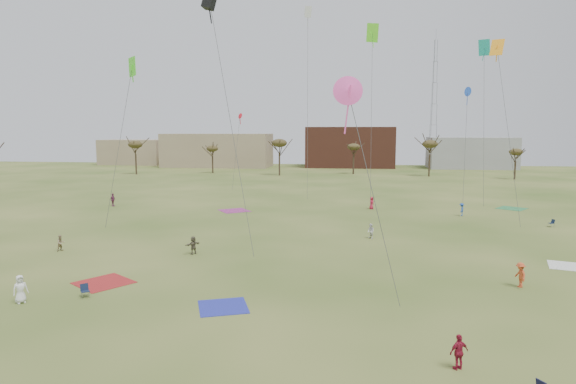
# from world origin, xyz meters

# --- Properties ---
(ground) EXTENTS (260.00, 260.00, 0.00)m
(ground) POSITION_xyz_m (0.00, 0.00, 0.00)
(ground) COLOR #335119
(ground) RESTS_ON ground
(flyer_near_left) EXTENTS (0.99, 1.05, 1.80)m
(flyer_near_left) POSITION_xyz_m (-15.14, -2.72, 0.90)
(flyer_near_left) COLOR white
(flyer_near_left) RESTS_ON ground
(spectator_fore_a) EXTENTS (1.05, 0.80, 1.66)m
(spectator_fore_a) POSITION_xyz_m (10.47, -8.14, 0.83)
(spectator_fore_a) COLOR maroon
(spectator_fore_a) RESTS_ON ground
(spectator_fore_b) EXTENTS (0.84, 0.90, 1.47)m
(spectator_fore_b) POSITION_xyz_m (-20.55, 10.21, 0.73)
(spectator_fore_b) COLOR #95805F
(spectator_fore_b) RESTS_ON ground
(spectator_fore_c) EXTENTS (1.28, 1.47, 1.61)m
(spectator_fore_c) POSITION_xyz_m (-8.26, 10.62, 0.80)
(spectator_fore_c) COLOR brown
(spectator_fore_c) RESTS_ON ground
(flyer_mid_b) EXTENTS (0.85, 1.23, 1.75)m
(flyer_mid_b) POSITION_xyz_m (17.24, 4.65, 0.88)
(flyer_mid_b) COLOR #CA4B25
(flyer_mid_b) RESTS_ON ground
(spectator_mid_d) EXTENTS (0.56, 1.13, 1.86)m
(spectator_mid_d) POSITION_xyz_m (-28.67, 35.90, 0.93)
(spectator_mid_d) COLOR #863865
(spectator_mid_d) RESTS_ON ground
(spectator_mid_e) EXTENTS (0.90, 0.94, 1.52)m
(spectator_mid_e) POSITION_xyz_m (7.53, 18.95, 0.76)
(spectator_mid_e) COLOR silver
(spectator_mid_e) RESTS_ON ground
(flyer_far_b) EXTENTS (0.93, 1.00, 1.72)m
(flyer_far_b) POSITION_xyz_m (8.35, 38.10, 0.86)
(flyer_far_b) COLOR #B21E3A
(flyer_far_b) RESTS_ON ground
(flyer_far_c) EXTENTS (0.91, 1.21, 1.66)m
(flyer_far_c) POSITION_xyz_m (19.58, 33.99, 0.83)
(flyer_far_c) COLOR #224BA0
(flyer_far_c) RESTS_ON ground
(blanket_red) EXTENTS (4.75, 4.75, 0.03)m
(blanket_red) POSITION_xyz_m (-12.00, 1.82, 0.00)
(blanket_red) COLOR #A82121
(blanket_red) RESTS_ON ground
(blanket_blue) EXTENTS (3.78, 3.78, 0.03)m
(blanket_blue) POSITION_xyz_m (-2.26, -1.79, 0.00)
(blanket_blue) COLOR #2830AE
(blanket_blue) RESTS_ON ground
(blanket_cream) EXTENTS (3.61, 3.61, 0.03)m
(blanket_cream) POSITION_xyz_m (22.93, 10.69, 0.00)
(blanket_cream) COLOR white
(blanket_cream) RESTS_ON ground
(blanket_plum) EXTENTS (5.06, 5.06, 0.03)m
(blanket_plum) POSITION_xyz_m (-10.28, 34.22, 0.00)
(blanket_plum) COLOR #9B2F7C
(blanket_plum) RESTS_ON ground
(blanket_olive) EXTENTS (4.82, 4.82, 0.03)m
(blanket_olive) POSITION_xyz_m (27.90, 41.08, 0.00)
(blanket_olive) COLOR #308448
(blanket_olive) RESTS_ON ground
(camp_chair_left) EXTENTS (0.73, 0.74, 0.87)m
(camp_chair_left) POSITION_xyz_m (-11.66, -1.23, 0.26)
(camp_chair_left) COLOR #16213C
(camp_chair_left) RESTS_ON ground
(camp_chair_right) EXTENTS (0.68, 0.65, 0.87)m
(camp_chair_right) POSITION_xyz_m (28.10, 27.81, 0.26)
(camp_chair_right) COLOR #15223C
(camp_chair_right) RESTS_ON ground
(kites_aloft) EXTENTS (70.88, 55.03, 27.88)m
(kites_aloft) POSITION_xyz_m (-0.19, 24.98, 20.90)
(kites_aloft) COLOR red
(kites_aloft) RESTS_ON ground
(tree_line) EXTENTS (117.44, 49.32, 8.91)m
(tree_line) POSITION_xyz_m (-2.85, 79.12, 7.09)
(tree_line) COLOR #3A2B1E
(tree_line) RESTS_ON ground
(building_tan) EXTENTS (32.00, 14.00, 10.00)m
(building_tan) POSITION_xyz_m (-35.00, 115.00, 5.00)
(building_tan) COLOR #937F60
(building_tan) RESTS_ON ground
(building_brick) EXTENTS (26.00, 16.00, 12.00)m
(building_brick) POSITION_xyz_m (5.00, 120.00, 6.00)
(building_brick) COLOR brown
(building_brick) RESTS_ON ground
(building_grey) EXTENTS (24.00, 12.00, 9.00)m
(building_grey) POSITION_xyz_m (40.00, 118.00, 4.50)
(building_grey) COLOR gray
(building_grey) RESTS_ON ground
(building_tan_west) EXTENTS (20.00, 12.00, 8.00)m
(building_tan_west) POSITION_xyz_m (-65.00, 122.00, 4.00)
(building_tan_west) COLOR #937F60
(building_tan_west) RESTS_ON ground
(radio_tower) EXTENTS (1.51, 1.72, 41.00)m
(radio_tower) POSITION_xyz_m (30.00, 125.00, 19.21)
(radio_tower) COLOR #9EA3A8
(radio_tower) RESTS_ON ground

